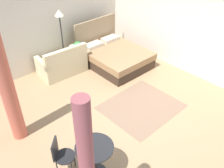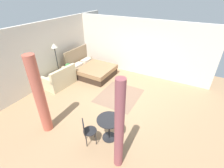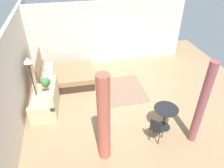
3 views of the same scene
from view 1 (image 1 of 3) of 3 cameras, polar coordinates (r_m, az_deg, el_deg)
The scene contains 13 objects.
ground_plane at distance 6.33m, azimuth 4.38°, elevation -6.14°, with size 8.31×9.72×0.02m, color #9E7A56.
wall_back at distance 7.94m, azimuth -13.56°, elevation 13.45°, with size 8.31×0.12×2.70m, color silver.
wall_right at distance 7.53m, azimuth 19.12°, elevation 11.30°, with size 0.12×6.72×2.70m, color silver.
area_rug at distance 6.47m, azimuth 6.64°, elevation -5.12°, with size 1.84×1.59×0.01m, color #7F604C.
bed at distance 8.06m, azimuth 0.50°, elevation 6.41°, with size 1.67×2.03×1.27m.
couch at distance 7.72m, azimuth -11.18°, elevation 4.46°, with size 1.40×0.90×0.93m.
nightstand at distance 8.05m, azimuth -6.81°, elevation 5.66°, with size 0.51×0.38×0.47m.
potted_plant at distance 7.81m, azimuth -7.74°, elevation 8.34°, with size 0.31×0.31×0.39m.
vase at distance 7.96m, azimuth -6.31°, elevation 8.06°, with size 0.08×0.08×0.20m.
floor_lamp at distance 7.59m, azimuth -11.71°, elevation 13.48°, with size 0.30×0.30×1.84m.
balcony_table at distance 4.70m, azimuth -3.93°, elevation -15.83°, with size 0.70×0.70×0.73m.
cafe_chair_near_window at distance 4.81m, azimuth -11.65°, elevation -15.34°, with size 0.54×0.54×0.82m.
curtain_right at distance 5.30m, azimuth -22.67°, elevation -1.31°, with size 0.30×0.30×2.48m.
Camera 1 is at (-3.60, -3.15, 4.14)m, focal length 40.19 mm.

